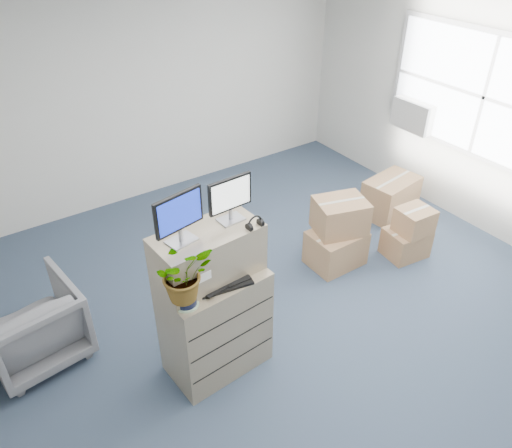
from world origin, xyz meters
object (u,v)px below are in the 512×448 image
at_px(water_bottle, 214,260).
at_px(potted_plant, 184,279).
at_px(monitor_right, 230,197).
at_px(monitor_left, 179,216).
at_px(filing_cabinet_lower, 216,323).
at_px(office_chair, 30,322).
at_px(keyboard, 223,284).

relative_size(water_bottle, potted_plant, 0.45).
distance_m(monitor_right, potted_plant, 0.74).
bearing_deg(water_bottle, monitor_left, -172.28).
bearing_deg(potted_plant, filing_cabinet_lower, 25.96).
xyz_separation_m(filing_cabinet_lower, potted_plant, (-0.33, -0.16, 0.79)).
height_order(monitor_right, office_chair, monitor_right).
bearing_deg(office_chair, keyboard, 132.48).
bearing_deg(potted_plant, keyboard, 5.55).
bearing_deg(monitor_right, filing_cabinet_lower, -164.29).
relative_size(monitor_left, potted_plant, 0.85).
distance_m(keyboard, water_bottle, 0.23).
bearing_deg(filing_cabinet_lower, water_bottle, 48.41).
distance_m(monitor_left, keyboard, 0.74).
bearing_deg(potted_plant, office_chair, 130.32).
distance_m(filing_cabinet_lower, keyboard, 0.55).
bearing_deg(monitor_left, keyboard, -44.68).
bearing_deg(keyboard, monitor_left, 155.97).
height_order(water_bottle, office_chair, water_bottle).
xyz_separation_m(keyboard, potted_plant, (-0.36, -0.03, 0.25)).
bearing_deg(office_chair, monitor_right, 141.65).
xyz_separation_m(monitor_left, water_bottle, (0.29, 0.04, -0.57)).
height_order(potted_plant, office_chair, potted_plant).
distance_m(water_bottle, office_chair, 1.88).
bearing_deg(monitor_right, potted_plant, -159.89).
bearing_deg(office_chair, monitor_left, 131.12).
relative_size(potted_plant, office_chair, 0.59).
relative_size(filing_cabinet_lower, office_chair, 1.21).
xyz_separation_m(keyboard, office_chair, (-1.40, 1.19, -0.62)).
distance_m(keyboard, office_chair, 1.93).
relative_size(monitor_right, water_bottle, 1.74).
height_order(monitor_left, keyboard, monitor_left).
bearing_deg(monitor_left, water_bottle, -3.43).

